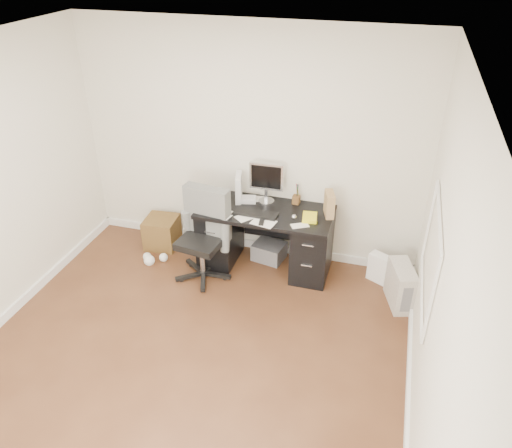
{
  "coord_description": "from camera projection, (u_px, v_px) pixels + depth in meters",
  "views": [
    {
      "loc": [
        1.55,
        -3.03,
        3.46
      ],
      "look_at": [
        0.32,
        1.2,
        0.83
      ],
      "focal_mm": 35.0,
      "sensor_mm": 36.0,
      "label": 1
    }
  ],
  "objects": [
    {
      "name": "travel_mug",
      "position": [
        207.0,
        196.0,
        5.66
      ],
      "size": [
        0.1,
        0.1,
        0.17
      ],
      "primitive_type": "cylinder",
      "rotation": [
        0.0,
        0.0,
        -0.37
      ],
      "color": "navy",
      "rests_on": "desk"
    },
    {
      "name": "wicker_basket",
      "position": [
        162.0,
        232.0,
        6.21
      ],
      "size": [
        0.41,
        0.41,
        0.38
      ],
      "primitive_type": "cube",
      "rotation": [
        0.0,
        0.0,
        0.07
      ],
      "color": "#4A3016",
      "rests_on": "ground"
    },
    {
      "name": "keyboard",
      "position": [
        256.0,
        214.0,
        5.46
      ],
      "size": [
        0.49,
        0.18,
        0.03
      ],
      "primitive_type": "cube",
      "rotation": [
        0.0,
        0.0,
        -0.04
      ],
      "color": "black",
      "rests_on": "desk"
    },
    {
      "name": "computer_mouse",
      "position": [
        294.0,
        217.0,
        5.36
      ],
      "size": [
        0.07,
        0.07,
        0.06
      ],
      "primitive_type": "sphere",
      "rotation": [
        0.0,
        0.0,
        -0.41
      ],
      "color": "silver",
      "rests_on": "desk"
    },
    {
      "name": "ground",
      "position": [
        187.0,
        359.0,
        4.64
      ],
      "size": [
        4.0,
        4.0,
        0.0
      ],
      "primitive_type": "plane",
      "color": "#492817",
      "rests_on": "ground"
    },
    {
      "name": "pen_cup",
      "position": [
        296.0,
        194.0,
        5.63
      ],
      "size": [
        0.11,
        0.11,
        0.24
      ],
      "primitive_type": null,
      "rotation": [
        0.0,
        0.0,
        -0.07
      ],
      "color": "brown",
      "rests_on": "desk"
    },
    {
      "name": "yellow_book",
      "position": [
        310.0,
        217.0,
        5.37
      ],
      "size": [
        0.19,
        0.23,
        0.04
      ],
      "primitive_type": "cube",
      "rotation": [
        0.0,
        0.0,
        0.14
      ],
      "color": "yellow",
      "rests_on": "desk"
    },
    {
      "name": "office_chair",
      "position": [
        201.0,
        237.0,
        5.48
      ],
      "size": [
        0.68,
        0.68,
        1.06
      ],
      "primitive_type": null,
      "rotation": [
        0.0,
        0.0,
        -0.14
      ],
      "color": "#585B58",
      "rests_on": "ground"
    },
    {
      "name": "room_shell",
      "position": [
        177.0,
        202.0,
        3.81
      ],
      "size": [
        4.02,
        4.02,
        2.71
      ],
      "color": "silver",
      "rests_on": "ground"
    },
    {
      "name": "white_binder",
      "position": [
        239.0,
        188.0,
        5.68
      ],
      "size": [
        0.19,
        0.29,
        0.31
      ],
      "primitive_type": "cube",
      "rotation": [
        0.0,
        0.0,
        0.25
      ],
      "color": "silver",
      "rests_on": "desk"
    },
    {
      "name": "desk",
      "position": [
        265.0,
        237.0,
        5.73
      ],
      "size": [
        1.5,
        0.7,
        0.75
      ],
      "color": "black",
      "rests_on": "ground"
    },
    {
      "name": "pc_tower",
      "position": [
        401.0,
        286.0,
        5.23
      ],
      "size": [
        0.33,
        0.5,
        0.46
      ],
      "primitive_type": "cube",
      "rotation": [
        0.0,
        0.0,
        0.31
      ],
      "color": "#A59E95",
      "rests_on": "ground"
    },
    {
      "name": "desk_printer",
      "position": [
        269.0,
        251.0,
        6.0
      ],
      "size": [
        0.41,
        0.36,
        0.21
      ],
      "primitive_type": "cube",
      "rotation": [
        0.0,
        0.0,
        -0.2
      ],
      "color": "slate",
      "rests_on": "ground"
    },
    {
      "name": "lcd_monitor",
      "position": [
        266.0,
        183.0,
        5.6
      ],
      "size": [
        0.39,
        0.23,
        0.49
      ],
      "primitive_type": null,
      "rotation": [
        0.0,
        0.0,
        0.03
      ],
      "color": "silver",
      "rests_on": "desk"
    },
    {
      "name": "loose_papers",
      "position": [
        247.0,
        210.0,
        5.55
      ],
      "size": [
        1.1,
        0.6,
        0.0
      ],
      "primitive_type": null,
      "color": "white",
      "rests_on": "desk"
    },
    {
      "name": "shopping_bag",
      "position": [
        380.0,
        268.0,
        5.6
      ],
      "size": [
        0.3,
        0.27,
        0.34
      ],
      "primitive_type": "cube",
      "rotation": [
        0.0,
        0.0,
        -0.48
      ],
      "color": "white",
      "rests_on": "ground"
    },
    {
      "name": "magazine_file",
      "position": [
        329.0,
        204.0,
        5.39
      ],
      "size": [
        0.18,
        0.25,
        0.27
      ],
      "primitive_type": "cube",
      "rotation": [
        0.0,
        0.0,
        0.3
      ],
      "color": "#AA8352",
      "rests_on": "desk"
    },
    {
      "name": "paper_remote",
      "position": [
        263.0,
        222.0,
        5.32
      ],
      "size": [
        0.29,
        0.25,
        0.02
      ],
      "primitive_type": null,
      "rotation": [
        0.0,
        0.0,
        -0.2
      ],
      "color": "white",
      "rests_on": "desk"
    }
  ]
}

